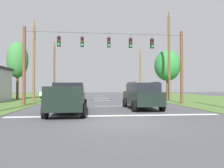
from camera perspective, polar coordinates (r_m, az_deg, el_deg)
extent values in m
plane|color=#47474C|center=(9.56, 2.77, -10.92)|extent=(120.00, 120.00, 0.00)
cube|color=#4B6C2F|center=(29.14, 27.54, -4.12)|extent=(16.00, 80.00, 0.03)
cube|color=white|center=(11.69, 1.16, -9.09)|extent=(12.50, 0.45, 0.01)
cube|color=white|center=(17.62, -1.22, -6.37)|extent=(2.50, 0.15, 0.01)
cube|color=white|center=(25.03, -2.59, -4.79)|extent=(2.50, 0.15, 0.01)
cube|color=white|center=(29.83, -3.11, -4.19)|extent=(2.50, 0.15, 0.01)
cube|color=white|center=(38.52, -3.72, -3.48)|extent=(2.50, 0.15, 0.01)
cube|color=white|center=(42.51, -3.92, -3.25)|extent=(2.50, 0.15, 0.01)
cylinder|color=brown|center=(20.32, -23.98, 4.83)|extent=(0.30, 0.30, 7.37)
cylinder|color=brown|center=(21.33, 19.41, 4.52)|extent=(0.30, 0.30, 7.37)
cylinder|color=black|center=(19.97, -1.72, 14.34)|extent=(15.38, 0.02, 0.02)
cylinder|color=black|center=(20.12, -15.04, 13.66)|extent=(0.02, 0.02, 0.41)
cube|color=black|center=(19.96, -15.05, 11.78)|extent=(0.32, 0.24, 0.95)
cylinder|color=#310503|center=(19.89, -15.11, 12.70)|extent=(0.20, 0.04, 0.20)
cylinder|color=#352203|center=(19.82, -15.11, 11.85)|extent=(0.20, 0.04, 0.20)
cylinder|color=green|center=(19.76, -15.12, 11.01)|extent=(0.20, 0.04, 0.20)
cylinder|color=black|center=(19.89, -8.56, 13.81)|extent=(0.02, 0.02, 0.41)
cube|color=black|center=(19.73, -8.57, 11.90)|extent=(0.32, 0.24, 0.95)
cylinder|color=#310503|center=(19.66, -8.58, 12.83)|extent=(0.20, 0.04, 0.20)
cylinder|color=#352203|center=(19.59, -8.59, 11.98)|extent=(0.20, 0.04, 0.20)
cylinder|color=green|center=(19.53, -8.59, 11.12)|extent=(0.20, 0.04, 0.20)
cylinder|color=black|center=(19.94, -0.92, 13.76)|extent=(0.02, 0.02, 0.41)
cube|color=black|center=(19.78, -0.92, 11.86)|extent=(0.32, 0.24, 0.95)
cylinder|color=#310503|center=(19.71, -0.88, 12.79)|extent=(0.20, 0.04, 0.20)
cylinder|color=#352203|center=(19.64, -0.88, 11.94)|extent=(0.20, 0.04, 0.20)
cylinder|color=green|center=(19.57, -0.88, 11.08)|extent=(0.20, 0.04, 0.20)
cylinder|color=black|center=(20.23, 5.36, 13.55)|extent=(0.02, 0.02, 0.41)
cube|color=black|center=(20.07, 5.36, 11.67)|extent=(0.32, 0.24, 0.95)
cylinder|color=#310503|center=(20.00, 5.44, 12.58)|extent=(0.20, 0.04, 0.20)
cylinder|color=#352203|center=(19.94, 5.44, 11.75)|extent=(0.20, 0.04, 0.20)
cylinder|color=green|center=(19.87, 5.44, 10.90)|extent=(0.20, 0.04, 0.20)
cylinder|color=black|center=(20.75, 11.41, 13.19)|extent=(0.02, 0.02, 0.41)
cube|color=black|center=(20.59, 11.42, 11.36)|extent=(0.32, 0.24, 0.95)
cylinder|color=#310503|center=(20.53, 11.54, 12.25)|extent=(0.20, 0.04, 0.20)
cylinder|color=#352203|center=(20.46, 11.54, 11.43)|extent=(0.20, 0.04, 0.20)
cylinder|color=green|center=(20.40, 11.54, 10.61)|extent=(0.20, 0.04, 0.20)
cube|color=black|center=(12.74, -12.55, -4.68)|extent=(2.08, 5.43, 0.85)
cube|color=black|center=(13.36, -12.25, -1.19)|extent=(1.88, 1.93, 0.70)
cube|color=black|center=(11.52, -17.89, -1.81)|extent=(0.13, 2.38, 0.45)
cube|color=black|center=(11.30, -8.50, -1.87)|extent=(0.13, 2.38, 0.45)
cube|color=black|center=(10.08, -14.09, -1.95)|extent=(1.96, 0.13, 0.45)
cylinder|color=black|center=(14.72, -15.71, -5.84)|extent=(0.29, 0.80, 0.80)
cylinder|color=black|center=(14.54, -7.86, -5.92)|extent=(0.29, 0.80, 0.80)
cylinder|color=black|center=(11.12, -18.72, -7.38)|extent=(0.29, 0.80, 0.80)
cylinder|color=black|center=(10.89, -8.28, -7.57)|extent=(0.29, 0.80, 0.80)
cube|color=black|center=(15.33, 8.53, -3.97)|extent=(2.10, 4.86, 0.95)
cube|color=black|center=(15.17, 8.68, -0.97)|extent=(1.90, 3.26, 0.65)
cylinder|color=black|center=(14.96, 5.55, 0.46)|extent=(0.14, 2.72, 0.05)
cylinder|color=black|center=(15.43, 11.71, 0.43)|extent=(0.14, 2.72, 0.05)
cylinder|color=black|center=(16.71, 3.74, -5.36)|extent=(0.28, 0.77, 0.76)
cylinder|color=black|center=(17.20, 10.15, -5.23)|extent=(0.28, 0.77, 0.76)
cylinder|color=black|center=(13.54, 6.48, -6.37)|extent=(0.28, 0.77, 0.76)
cylinder|color=black|center=(14.14, 14.21, -6.12)|extent=(0.28, 0.77, 0.76)
cube|color=silver|center=(33.63, -17.70, -2.65)|extent=(1.91, 4.34, 0.70)
cube|color=black|center=(33.62, -17.69, -1.62)|extent=(1.67, 2.14, 0.50)
cylinder|color=black|center=(35.24, -18.60, -3.14)|extent=(0.24, 0.65, 0.64)
cylinder|color=black|center=(34.84, -15.72, -3.18)|extent=(0.24, 0.65, 0.64)
cylinder|color=black|center=(32.49, -19.83, -3.31)|extent=(0.24, 0.65, 0.64)
cylinder|color=black|center=(32.06, -16.72, -3.36)|extent=(0.24, 0.65, 0.64)
cylinder|color=brown|center=(26.90, 16.10, 7.22)|extent=(0.32, 0.32, 10.97)
cube|color=brown|center=(28.08, 16.04, 17.54)|extent=(0.12, 0.12, 1.86)
cylinder|color=#B2B7BC|center=(28.78, 15.46, 17.33)|extent=(0.08, 0.08, 0.12)
cylinder|color=#B2B7BC|center=(27.47, 16.65, 18.24)|extent=(0.08, 0.08, 0.12)
cylinder|color=brown|center=(41.27, 8.15, 2.99)|extent=(0.30, 0.30, 9.07)
cube|color=brown|center=(41.76, 8.14, 8.65)|extent=(0.12, 0.12, 2.26)
cylinder|color=#B2B7BC|center=(42.64, 7.84, 8.61)|extent=(0.08, 0.08, 0.12)
cylinder|color=#B2B7BC|center=(40.92, 8.45, 9.03)|extent=(0.08, 0.08, 0.12)
cylinder|color=brown|center=(25.36, -21.57, 5.51)|extent=(0.29, 0.29, 9.01)
cube|color=brown|center=(26.14, -21.50, 14.49)|extent=(0.12, 0.12, 2.22)
cylinder|color=#B2B7BC|center=(27.00, -20.98, 14.25)|extent=(0.08, 0.08, 0.12)
cylinder|color=#B2B7BC|center=(25.35, -22.06, 15.27)|extent=(0.08, 0.08, 0.12)
cube|color=brown|center=(25.92, -21.52, 12.57)|extent=(0.12, 0.12, 1.83)
cylinder|color=#B2B7BC|center=(26.63, -21.08, 12.46)|extent=(0.08, 0.08, 0.12)
cylinder|color=#B2B7BC|center=(25.26, -21.98, 13.21)|extent=(0.08, 0.08, 0.12)
cylinder|color=brown|center=(39.40, -16.29, 3.65)|extent=(0.34, 0.34, 9.67)
cube|color=brown|center=(40.00, -16.25, 10.00)|extent=(0.12, 0.12, 2.35)
cylinder|color=#B2B7BC|center=(40.93, -16.01, 9.91)|extent=(0.08, 0.08, 0.12)
cylinder|color=#B2B7BC|center=(39.12, -16.51, 10.43)|extent=(0.08, 0.08, 0.12)
cylinder|color=brown|center=(29.67, -25.57, -0.20)|extent=(0.34, 0.34, 4.05)
ellipsoid|color=#337735|center=(29.90, -25.52, 6.26)|extent=(2.72, 2.72, 4.86)
cylinder|color=brown|center=(31.48, 15.65, -0.59)|extent=(0.36, 0.36, 3.73)
ellipsoid|color=#297B35|center=(31.66, 15.62, 5.15)|extent=(3.91, 3.91, 4.74)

